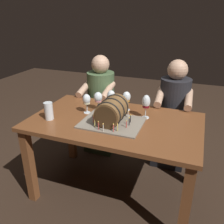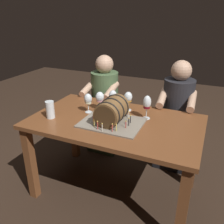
# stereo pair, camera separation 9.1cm
# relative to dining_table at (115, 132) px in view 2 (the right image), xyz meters

# --- Properties ---
(ground_plane) EXTENTS (8.00, 8.00, 0.00)m
(ground_plane) POSITION_rel_dining_table_xyz_m (0.00, 0.00, -0.63)
(ground_plane) COLOR #332319
(dining_table) EXTENTS (1.42, 0.84, 0.74)m
(dining_table) POSITION_rel_dining_table_xyz_m (0.00, 0.00, 0.00)
(dining_table) COLOR brown
(dining_table) RESTS_ON ground
(barrel_cake) EXTENTS (0.49, 0.38, 0.22)m
(barrel_cake) POSITION_rel_dining_table_xyz_m (0.00, -0.06, 0.21)
(barrel_cake) COLOR gray
(barrel_cake) RESTS_ON dining_table
(wine_glass_rose) EXTENTS (0.08, 0.08, 0.17)m
(wine_glass_rose) POSITION_rel_dining_table_xyz_m (-0.22, 0.16, 0.23)
(wine_glass_rose) COLOR white
(wine_glass_rose) RESTS_ON dining_table
(wine_glass_red) EXTENTS (0.07, 0.07, 0.20)m
(wine_glass_red) POSITION_rel_dining_table_xyz_m (0.23, 0.14, 0.25)
(wine_glass_red) COLOR white
(wine_glass_red) RESTS_ON dining_table
(wine_glass_empty) EXTENTS (0.07, 0.07, 0.18)m
(wine_glass_empty) POSITION_rel_dining_table_xyz_m (-0.11, 0.21, 0.24)
(wine_glass_empty) COLOR white
(wine_glass_empty) RESTS_ON dining_table
(wine_glass_amber) EXTENTS (0.07, 0.07, 0.18)m
(wine_glass_amber) POSITION_rel_dining_table_xyz_m (0.02, 0.24, 0.23)
(wine_glass_amber) COLOR white
(wine_glass_amber) RESTS_ON dining_table
(wine_glass_white) EXTENTS (0.07, 0.07, 0.18)m
(wine_glass_white) POSITION_rel_dining_table_xyz_m (-0.28, 0.06, 0.23)
(wine_glass_white) COLOR white
(wine_glass_white) RESTS_ON dining_table
(beer_pint) EXTENTS (0.07, 0.07, 0.15)m
(beer_pint) POSITION_rel_dining_table_xyz_m (-0.52, -0.18, 0.18)
(beer_pint) COLOR white
(beer_pint) RESTS_ON dining_table
(person_seated_left) EXTENTS (0.35, 0.45, 1.15)m
(person_seated_left) POSITION_rel_dining_table_xyz_m (-0.41, 0.65, -0.12)
(person_seated_left) COLOR #2A3A24
(person_seated_left) RESTS_ON ground
(person_seated_right) EXTENTS (0.36, 0.46, 1.16)m
(person_seated_right) POSITION_rel_dining_table_xyz_m (0.41, 0.65, -0.12)
(person_seated_right) COLOR black
(person_seated_right) RESTS_ON ground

